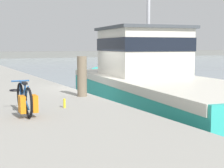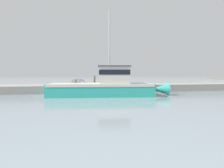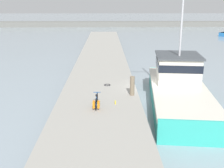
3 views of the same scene
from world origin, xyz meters
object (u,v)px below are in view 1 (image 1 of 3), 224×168
mooring_post (82,76)px  water_bottle_on_curb (64,103)px  fishing_boat_main (151,82)px  boat_blue_far (128,57)px  bicycle_touring (25,100)px

mooring_post → water_bottle_on_curb: (-1.20, -1.75, -0.53)m
fishing_boat_main → mooring_post: size_ratio=10.65×
boat_blue_far → mooring_post: size_ratio=5.35×
fishing_boat_main → boat_blue_far: fishing_boat_main is taller
bicycle_touring → water_bottle_on_curb: (1.14, 0.53, -0.24)m
mooring_post → water_bottle_on_curb: bearing=-124.3°
mooring_post → water_bottle_on_curb: size_ratio=5.30×
water_bottle_on_curb → mooring_post: bearing=55.7°
mooring_post → water_bottle_on_curb: 2.18m
fishing_boat_main → water_bottle_on_curb: size_ratio=56.51×
mooring_post → bicycle_touring: bearing=-135.7°
fishing_boat_main → water_bottle_on_curb: bearing=-141.6°
fishing_boat_main → boat_blue_far: 47.62m
bicycle_touring → mooring_post: bearing=45.8°
boat_blue_far → water_bottle_on_curb: boat_blue_far is taller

